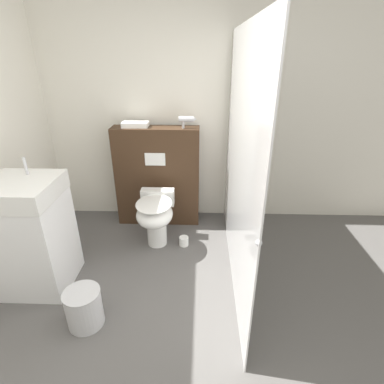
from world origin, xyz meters
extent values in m
cube|color=silver|center=(0.00, 2.38, 1.25)|extent=(8.00, 0.06, 2.50)
cube|color=#3D2819|center=(-0.22, 2.16, 0.57)|extent=(0.95, 0.23, 1.14)
cube|color=white|center=(-0.22, 2.05, 0.82)|extent=(0.22, 0.01, 0.14)
cube|color=silver|center=(0.58, 1.30, 1.04)|extent=(0.01, 2.09, 2.08)
sphere|color=#B2B2B7|center=(0.58, 0.29, 1.00)|extent=(0.04, 0.04, 0.04)
cylinder|color=white|center=(-0.18, 1.67, 0.19)|extent=(0.21, 0.21, 0.38)
ellipsoid|color=white|center=(-0.18, 1.60, 0.40)|extent=(0.37, 0.44, 0.23)
ellipsoid|color=white|center=(-0.18, 1.60, 0.52)|extent=(0.36, 0.43, 0.02)
cube|color=white|center=(-0.18, 1.85, 0.47)|extent=(0.35, 0.12, 0.18)
cube|color=white|center=(-1.12, 1.05, 0.42)|extent=(0.54, 0.53, 0.84)
cube|color=white|center=(-1.12, 1.05, 0.91)|extent=(0.55, 0.54, 0.15)
cylinder|color=silver|center=(-1.12, 1.19, 1.06)|extent=(0.02, 0.02, 0.14)
cylinder|color=#B7B7BC|center=(0.11, 2.13, 1.24)|extent=(0.15, 0.06, 0.06)
cone|color=#B7B7BC|center=(0.21, 2.13, 1.24)|extent=(0.03, 0.05, 0.05)
cylinder|color=#B7B7BC|center=(0.08, 2.13, 1.19)|extent=(0.03, 0.03, 0.09)
cube|color=white|center=(-0.43, 2.17, 1.17)|extent=(0.28, 0.16, 0.05)
cylinder|color=white|center=(0.11, 1.65, 0.05)|extent=(0.10, 0.10, 0.10)
cylinder|color=silver|center=(-0.58, 0.61, 0.15)|extent=(0.27, 0.27, 0.29)
cylinder|color=silver|center=(-0.58, 0.61, 0.30)|extent=(0.27, 0.27, 0.01)
camera|label=1|loc=(0.28, -1.00, 1.90)|focal=28.00mm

